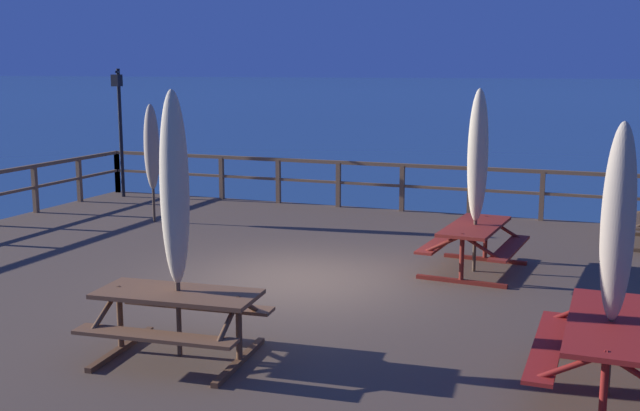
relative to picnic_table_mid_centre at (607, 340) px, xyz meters
name	(u,v)px	position (x,y,z in m)	size (l,w,h in m)	color
ground_plane	(298,326)	(-4.48, 2.86, -1.32)	(600.00, 600.00, 0.00)	navy
wooden_deck	(298,303)	(-4.48, 2.86, -0.94)	(15.64, 12.70, 0.75)	brown
railing_waterside_far	(402,179)	(-4.48, 9.06, 0.17)	(15.44, 0.10, 1.09)	brown
picnic_table_mid_centre	(607,340)	(0.00, 0.00, 0.00)	(1.41, 2.17, 0.78)	maroon
picnic_table_back_left	(475,237)	(-2.03, 4.29, -0.01)	(1.54, 2.00, 0.78)	maroon
picnic_table_mid_right	(178,310)	(-4.49, -0.64, -0.01)	(1.93, 1.55, 0.78)	brown
patio_umbrella_tall_front	(618,224)	(0.03, 0.00, 1.17)	(0.32, 0.32, 2.73)	#4C3828
patio_umbrella_short_front	(478,157)	(-2.03, 4.31, 1.29)	(0.32, 0.32, 2.91)	#4C3828
patio_umbrella_tall_back_left	(175,190)	(-4.51, -0.59, 1.34)	(0.32, 0.32, 3.00)	#4C3828
patio_umbrella_short_mid	(152,147)	(-9.06, 5.97, 1.02)	(0.32, 0.32, 2.49)	#4C3828
lamp_post_hooked	(119,113)	(-11.50, 8.34, 1.55)	(0.43, 0.61, 3.20)	black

